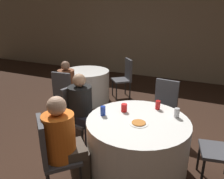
% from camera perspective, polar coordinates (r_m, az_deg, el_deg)
% --- Properties ---
extents(ground_plane, '(16.00, 16.00, 0.00)m').
position_cam_1_polar(ground_plane, '(3.14, 2.32, -19.49)').
color(ground_plane, '#382319').
extents(wall_back, '(16.00, 0.06, 2.80)m').
position_cam_1_polar(wall_back, '(6.89, 17.80, 13.78)').
color(wall_back, gray).
rests_on(wall_back, ground_plane).
extents(table_near, '(1.28, 1.28, 0.72)m').
position_cam_1_polar(table_near, '(2.91, 6.52, -14.24)').
color(table_near, white).
rests_on(table_near, ground_plane).
extents(table_far, '(1.06, 1.06, 0.72)m').
position_cam_1_polar(table_far, '(5.11, -6.69, 0.94)').
color(table_far, white).
rests_on(table_far, ground_plane).
extents(chair_near_southwest, '(0.57, 0.57, 0.94)m').
position_cam_1_polar(chair_near_southwest, '(2.54, -15.55, -15.17)').
color(chair_near_southwest, '#47474C').
rests_on(chair_near_southwest, ground_plane).
extents(chair_near_west, '(0.47, 0.46, 0.94)m').
position_cam_1_polar(chair_near_west, '(3.37, -9.35, -5.67)').
color(chair_near_west, '#47474C').
rests_on(chair_near_west, ground_plane).
extents(chair_near_north, '(0.44, 0.44, 0.94)m').
position_cam_1_polar(chair_near_north, '(3.70, 13.52, -3.61)').
color(chair_near_north, '#47474C').
rests_on(chair_near_north, ground_plane).
extents(chair_far_south, '(0.44, 0.44, 0.94)m').
position_cam_1_polar(chair_far_south, '(4.27, -12.31, -0.41)').
color(chair_far_south, '#47474C').
rests_on(chair_far_south, ground_plane).
extents(chair_far_northeast, '(0.56, 0.56, 0.94)m').
position_cam_1_polar(chair_far_northeast, '(5.28, 3.43, 3.82)').
color(chair_far_northeast, '#47474C').
rests_on(chair_far_northeast, ground_plane).
extents(person_floral_shirt, '(0.34, 0.50, 1.12)m').
position_cam_1_polar(person_floral_shirt, '(4.41, -11.16, 0.36)').
color(person_floral_shirt, '#33384C').
rests_on(person_floral_shirt, ground_plane).
extents(person_orange_shirt, '(0.48, 0.48, 1.17)m').
position_cam_1_polar(person_orange_shirt, '(2.54, -11.89, -13.81)').
color(person_orange_shirt, '#4C4238').
rests_on(person_orange_shirt, ground_plane).
extents(person_black_shirt, '(0.51, 0.38, 1.16)m').
position_cam_1_polar(person_black_shirt, '(3.25, -7.30, -5.81)').
color(person_black_shirt, black).
rests_on(person_black_shirt, ground_plane).
extents(pizza_plate_near, '(0.23, 0.23, 0.02)m').
position_cam_1_polar(pizza_plate_near, '(2.64, 6.99, -8.69)').
color(pizza_plate_near, white).
rests_on(pizza_plate_near, table_near).
extents(soda_can_red, '(0.07, 0.07, 0.12)m').
position_cam_1_polar(soda_can_red, '(3.04, 11.88, -3.97)').
color(soda_can_red, red).
rests_on(soda_can_red, table_near).
extents(soda_can_blue, '(0.07, 0.07, 0.12)m').
position_cam_1_polar(soda_can_blue, '(2.80, -2.38, -5.57)').
color(soda_can_blue, '#1E38A5').
rests_on(soda_can_blue, table_near).
extents(soda_can_silver, '(0.07, 0.07, 0.12)m').
position_cam_1_polar(soda_can_silver, '(2.86, 16.56, -5.86)').
color(soda_can_silver, silver).
rests_on(soda_can_silver, table_near).
extents(cup_near, '(0.08, 0.08, 0.11)m').
position_cam_1_polar(cup_near, '(2.91, 3.18, -4.79)').
color(cup_near, red).
rests_on(cup_near, table_near).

